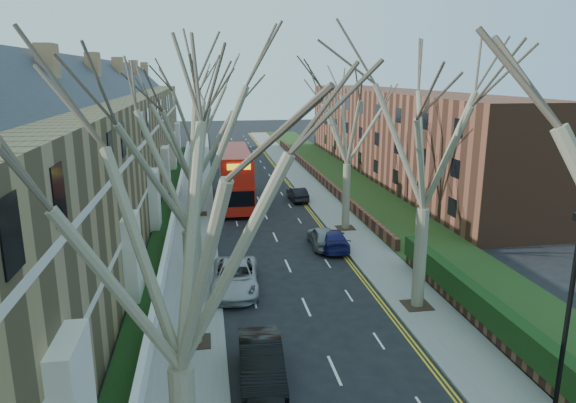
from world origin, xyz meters
name	(u,v)px	position (x,y,z in m)	size (l,w,h in m)	color
pavement_left	(197,188)	(-6.00, 39.00, 0.06)	(3.00, 102.00, 0.12)	slate
pavement_right	(307,184)	(6.00, 39.00, 0.06)	(3.00, 102.00, 0.12)	slate
terrace_left	(104,149)	(-13.65, 31.00, 5.53)	(9.70, 78.00, 13.60)	#957B4C
flats_right	(395,133)	(17.46, 43.00, 4.98)	(13.97, 54.00, 10.00)	brown
wall_hedge_right	(522,343)	(7.70, 2.00, 1.12)	(0.70, 24.00, 1.80)	#523423
front_wall_left	(177,201)	(-7.65, 31.00, 0.62)	(0.30, 78.00, 1.00)	white
grass_verge_right	(346,182)	(10.50, 39.00, 0.15)	(6.00, 102.00, 0.06)	#233B15
lamp_post	(565,338)	(5.00, -3.50, 4.57)	(0.18, 0.50, 8.11)	black
tree_left_near	(172,211)	(-5.70, -4.00, 8.93)	(9.80, 9.80, 13.73)	#6D654D
tree_left_mid	(185,133)	(-5.70, 6.00, 9.56)	(10.50, 10.50, 14.71)	#6D654D
tree_left_far	(191,119)	(-5.70, 16.00, 9.24)	(10.15, 10.15, 14.22)	#6D654D
tree_left_dist	(194,103)	(-5.70, 28.00, 9.56)	(10.50, 10.50, 14.71)	#6D654D
tree_right_mid	(429,124)	(5.70, 8.00, 9.56)	(10.50, 10.50, 14.71)	#6D654D
tree_right_far	(349,110)	(5.70, 22.00, 9.24)	(10.15, 10.15, 14.22)	#6D654D
double_decker_bus	(235,178)	(-2.29, 31.70, 2.47)	(3.16, 12.10, 5.00)	#AD160C
car_left_mid	(261,363)	(-3.06, 2.72, 0.80)	(1.70, 4.88, 1.61)	black
car_left_far	(235,277)	(-3.53, 11.78, 0.78)	(2.59, 5.61, 1.56)	#A3A2A8
car_right_near	(332,239)	(3.60, 17.82, 0.68)	(1.90, 4.67, 1.36)	#181753
car_right_mid	(323,237)	(3.03, 18.29, 0.73)	(1.73, 4.31, 1.47)	gray
car_right_far	(298,194)	(3.66, 31.87, 0.66)	(1.39, 3.99, 1.31)	black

